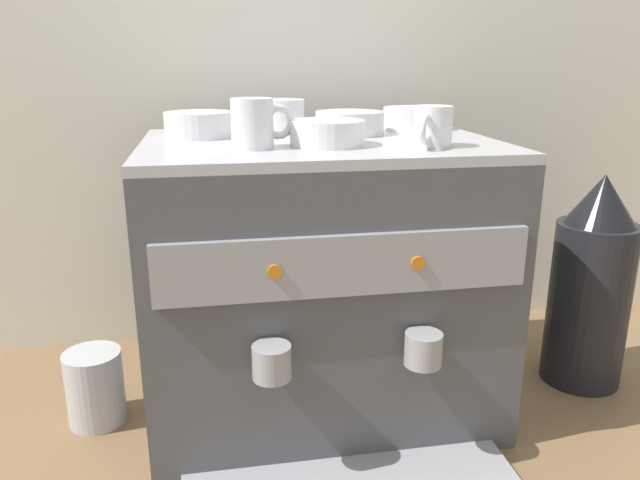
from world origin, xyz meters
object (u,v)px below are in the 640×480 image
espresso_machine (320,280)px  ceramic_cup_2 (283,116)px  ceramic_bowl_1 (413,119)px  ceramic_bowl_2 (199,125)px  ceramic_bowl_0 (326,133)px  ceramic_cup_1 (255,123)px  milk_pitcher (95,386)px  ceramic_cup_0 (432,127)px  coffee_grinder (591,286)px  ceramic_bowl_3 (350,123)px

espresso_machine → ceramic_cup_2: ceramic_cup_2 is taller
ceramic_bowl_1 → ceramic_bowl_2: 0.40m
ceramic_bowl_0 → ceramic_cup_1: bearing=-173.7°
milk_pitcher → ceramic_cup_0: bearing=-11.6°
ceramic_bowl_1 → ceramic_bowl_0: bearing=-138.0°
espresso_machine → ceramic_bowl_2: ceramic_bowl_2 is taller
ceramic_cup_1 → coffee_grinder: 0.73m
espresso_machine → milk_pitcher: espresso_machine is taller
ceramic_bowl_1 → ceramic_bowl_2: (-0.40, -0.04, 0.00)m
ceramic_cup_2 → ceramic_bowl_3: 0.12m
espresso_machine → ceramic_cup_2: 0.30m
ceramic_cup_0 → ceramic_bowl_1: bearing=78.2°
ceramic_bowl_1 → coffee_grinder: size_ratio=0.28×
espresso_machine → ceramic_bowl_1: 0.36m
ceramic_bowl_0 → ceramic_bowl_2: 0.24m
ceramic_cup_0 → ceramic_bowl_1: ceramic_cup_0 is taller
espresso_machine → milk_pitcher: (-0.40, 0.01, -0.18)m
ceramic_cup_2 → coffee_grinder: 0.68m
ceramic_bowl_1 → ceramic_cup_2: bearing=-175.7°
ceramic_bowl_3 → milk_pitcher: (-0.47, -0.07, -0.45)m
espresso_machine → ceramic_bowl_1: bearing=31.5°
ceramic_cup_0 → ceramic_bowl_0: (-0.16, 0.05, -0.01)m
ceramic_bowl_1 → milk_pitcher: 0.76m
ceramic_cup_0 → ceramic_bowl_3: bearing=115.9°
ceramic_cup_0 → ceramic_bowl_2: size_ratio=0.72×
ceramic_cup_1 → ceramic_bowl_2: size_ratio=0.85×
ceramic_cup_1 → ceramic_bowl_3: ceramic_cup_1 is taller
ceramic_cup_1 → ceramic_cup_2: size_ratio=0.88×
ceramic_bowl_1 → ceramic_bowl_3: (-0.14, -0.05, -0.00)m
ceramic_cup_0 → ceramic_cup_2: 0.30m
ceramic_cup_2 → milk_pitcher: 0.59m
ceramic_cup_2 → ceramic_bowl_1: bearing=4.3°
espresso_machine → ceramic_cup_1: (-0.11, -0.07, 0.29)m
ceramic_bowl_1 → ceramic_bowl_3: 0.15m
ceramic_bowl_3 → coffee_grinder: 0.57m
ceramic_cup_0 → ceramic_cup_2: size_ratio=0.75×
ceramic_bowl_3 → milk_pitcher: ceramic_bowl_3 is taller
ceramic_cup_1 → espresso_machine: bearing=32.3°
espresso_machine → ceramic_bowl_1: ceramic_bowl_1 is taller
espresso_machine → ceramic_bowl_3: size_ratio=4.78×
ceramic_bowl_0 → ceramic_bowl_3: (0.07, 0.13, 0.00)m
ceramic_bowl_0 → milk_pitcher: size_ratio=0.88×
espresso_machine → ceramic_cup_2: size_ratio=5.15×
ceramic_cup_0 → ceramic_cup_1: ceramic_cup_1 is taller
coffee_grinder → ceramic_cup_2: bearing=168.6°
ceramic_cup_1 → ceramic_bowl_0: ceramic_cup_1 is taller
ceramic_cup_0 → espresso_machine: bearing=145.1°
coffee_grinder → milk_pitcher: size_ratio=3.14×
ceramic_bowl_2 → milk_pitcher: bearing=-159.8°
espresso_machine → coffee_grinder: size_ratio=1.40×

